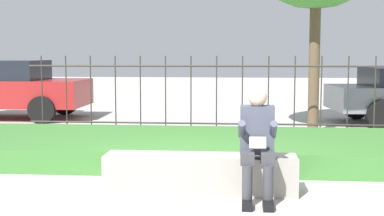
# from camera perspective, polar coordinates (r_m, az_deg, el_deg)

# --- Properties ---
(ground_plane) EXTENTS (60.00, 60.00, 0.00)m
(ground_plane) POSITION_cam_1_polar(r_m,az_deg,el_deg) (6.41, -1.14, -8.90)
(ground_plane) COLOR #B2AFA8
(stone_bench) EXTENTS (2.25, 0.46, 0.45)m
(stone_bench) POSITION_cam_1_polar(r_m,az_deg,el_deg) (6.34, 0.88, -7.22)
(stone_bench) COLOR gray
(stone_bench) RESTS_ON ground_plane
(person_seated_reader) EXTENTS (0.42, 0.73, 1.25)m
(person_seated_reader) POSITION_cam_1_polar(r_m,az_deg,el_deg) (5.98, 6.97, -3.38)
(person_seated_reader) COLOR black
(person_seated_reader) RESTS_ON ground_plane
(grass_berm) EXTENTS (8.73, 2.67, 0.33)m
(grass_berm) POSITION_cam_1_polar(r_m,az_deg,el_deg) (8.35, 0.41, -4.27)
(grass_berm) COLOR #3D7533
(grass_berm) RESTS_ON ground_plane
(iron_fence) EXTENTS (6.73, 0.03, 1.59)m
(iron_fence) POSITION_cam_1_polar(r_m,az_deg,el_deg) (10.01, 1.26, 1.24)
(iron_fence) COLOR #332D28
(iron_fence) RESTS_ON ground_plane
(car_parked_left) EXTENTS (4.07, 2.03, 1.46)m
(car_parked_left) POSITION_cam_1_polar(r_m,az_deg,el_deg) (14.22, -19.46, 2.06)
(car_parked_left) COLOR maroon
(car_parked_left) RESTS_ON ground_plane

